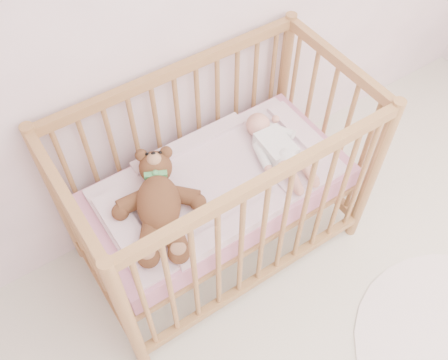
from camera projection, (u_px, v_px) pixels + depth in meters
crib at (218, 188)px, 2.35m from camera, size 1.36×0.76×1.00m
mattress at (218, 190)px, 2.37m from camera, size 1.22×0.62×0.13m
blanket at (218, 181)px, 2.31m from camera, size 1.10×0.58×0.06m
baby at (276, 144)px, 2.34m from camera, size 0.28×0.54×0.13m
teddy_bear at (159, 204)px, 2.12m from camera, size 0.64×0.72×0.17m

